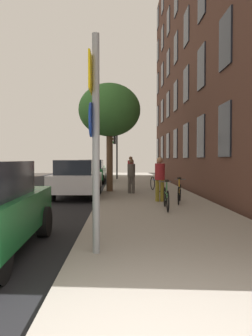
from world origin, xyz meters
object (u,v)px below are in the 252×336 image
(pedestrian_0, at_px, (160,176))
(car_1, at_px, (77,178))
(bicycle_2, at_px, (156,183))
(car_2, at_px, (92,171))
(pedestrian_1, at_px, (131,174))
(sign_post, at_px, (95,130))
(traffic_light, at_px, (116,148))
(bicycle_0, at_px, (166,198))
(car_3, at_px, (95,168))
(bicycle_1, at_px, (179,193))
(pedestrian_2, at_px, (131,168))
(tree_near, at_px, (110,111))

(pedestrian_0, xyz_separation_m, car_1, (-3.32, 2.25, -0.21))
(bicycle_2, xyz_separation_m, car_2, (-3.74, 6.76, 0.35))
(pedestrian_1, xyz_separation_m, car_2, (-2.49, 7.78, -0.17))
(sign_post, height_order, traffic_light, traffic_light)
(bicycle_0, distance_m, pedestrian_1, 4.76)
(bicycle_0, height_order, pedestrian_1, pedestrian_1)
(bicycle_2, bearing_deg, sign_post, -102.25)
(pedestrian_1, bearing_deg, car_1, -166.93)
(bicycle_0, xyz_separation_m, bicycle_2, (0.35, 5.66, 0.01))
(traffic_light, xyz_separation_m, car_1, (-1.55, -10.88, -1.74))
(car_1, height_order, car_3, same)
(pedestrian_1, distance_m, car_1, 2.45)
(bicycle_0, bearing_deg, traffic_light, 96.60)
(sign_post, xyz_separation_m, bicycle_0, (1.85, 4.46, -1.66))
(pedestrian_1, height_order, car_1, pedestrian_1)
(traffic_light, distance_m, pedestrian_1, 10.48)
(bicycle_1, bearing_deg, pedestrian_2, 98.97)
(tree_near, xyz_separation_m, pedestrian_0, (1.96, -3.76, -2.96))
(bicycle_1, distance_m, pedestrian_0, 0.96)
(pedestrian_0, bearing_deg, bicycle_0, -91.21)
(car_2, bearing_deg, traffic_light, 56.89)
(sign_post, distance_m, pedestrian_2, 14.82)
(bicycle_1, distance_m, pedestrian_2, 9.00)
(pedestrian_2, height_order, car_3, pedestrian_2)
(pedestrian_2, bearing_deg, car_1, -112.46)
(bicycle_1, xyz_separation_m, pedestrian_2, (-1.40, 8.87, 0.63))
(tree_near, bearing_deg, traffic_light, 88.88)
(traffic_light, distance_m, pedestrian_0, 13.34)
(tree_near, distance_m, car_3, 15.61)
(bicycle_2, xyz_separation_m, pedestrian_0, (-0.31, -3.83, 0.55))
(sign_post, xyz_separation_m, pedestrian_2, (1.13, 14.74, -1.03))
(traffic_light, height_order, tree_near, tree_near)
(bicycle_2, height_order, pedestrian_1, pedestrian_1)
(pedestrian_1, xyz_separation_m, car_3, (-2.94, 16.11, -0.17))
(bicycle_1, height_order, car_2, car_2)
(bicycle_1, height_order, pedestrian_0, pedestrian_0)
(car_1, bearing_deg, car_3, 91.91)
(bicycle_1, relative_size, bicycle_2, 0.95)
(tree_near, distance_m, bicycle_0, 6.89)
(bicycle_1, distance_m, pedestrian_1, 3.63)
(bicycle_1, height_order, pedestrian_2, pedestrian_2)
(tree_near, height_order, bicycle_2, tree_near)
(traffic_light, bearing_deg, bicycle_2, -77.40)
(pedestrian_1, relative_size, car_1, 0.37)
(traffic_light, relative_size, car_2, 0.91)
(car_1, bearing_deg, bicycle_1, -34.03)
(car_3, bearing_deg, bicycle_0, -79.52)
(bicycle_0, relative_size, bicycle_2, 0.99)
(bicycle_0, height_order, pedestrian_0, pedestrian_0)
(car_2, bearing_deg, car_1, -89.26)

